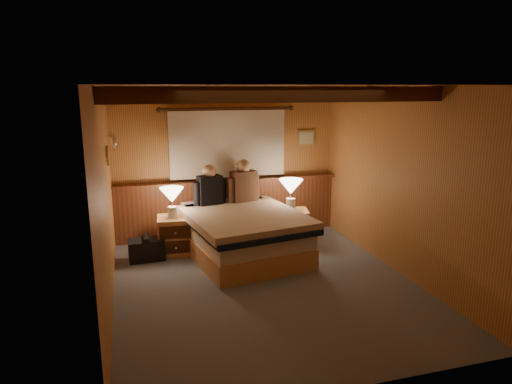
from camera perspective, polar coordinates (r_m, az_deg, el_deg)
name	(u,v)px	position (r m, az deg, el deg)	size (l,w,h in m)	color
floor	(265,284)	(5.75, 1.17, -11.46)	(4.20, 4.20, 0.00)	slate
ceiling	(266,85)	(5.23, 1.29, 13.19)	(4.20, 4.20, 0.00)	#E09554
wall_back	(227,162)	(7.36, -3.63, 3.75)	(3.60, 3.60, 0.00)	#CD8349
wall_left	(105,200)	(5.14, -18.30, -0.97)	(4.20, 4.20, 0.00)	#CD8349
wall_right	(400,181)	(6.14, 17.50, 1.29)	(4.20, 4.20, 0.00)	#CD8349
wall_front	(349,250)	(3.50, 11.55, -7.08)	(3.60, 3.60, 0.00)	#CD8349
wainscot	(229,206)	(7.45, -3.44, -1.75)	(3.60, 0.23, 0.94)	brown
curtain_window	(228,143)	(7.25, -3.54, 6.18)	(2.18, 0.09, 1.11)	#442811
ceiling_beams	(262,93)	(5.38, 0.80, 12.23)	(3.60, 1.65, 0.16)	#442811
coat_rail	(113,140)	(6.62, -17.46, 6.22)	(0.05, 0.55, 0.24)	silver
framed_print	(306,138)	(7.70, 6.30, 6.74)	(0.30, 0.04, 0.25)	#A58552
bed	(242,233)	(6.54, -1.70, -5.17)	(1.76, 2.13, 0.66)	tan
nightstand_left	(175,235)	(6.78, -10.04, -5.33)	(0.53, 0.49, 0.55)	tan
nightstand_right	(292,226)	(7.15, 4.58, -4.30)	(0.55, 0.51, 0.52)	tan
lamp_left	(172,197)	(6.58, -10.48, -0.61)	(0.34, 0.34, 0.44)	silver
lamp_right	(291,189)	(7.01, 4.37, 0.43)	(0.37, 0.37, 0.48)	silver
person_left	(210,188)	(6.86, -5.79, 0.49)	(0.51, 0.27, 0.63)	black
person_right	(244,184)	(7.03, -1.57, 1.03)	(0.54, 0.32, 0.68)	#4F2F1F
duffel_bag	(147,249)	(6.64, -13.52, -6.97)	(0.50, 0.31, 0.35)	black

